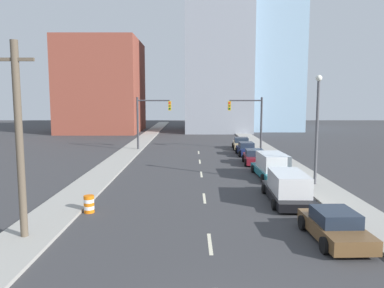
% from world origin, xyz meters
% --- Properties ---
extents(sidewalk_left, '(2.63, 89.73, 0.16)m').
position_xyz_m(sidewalk_left, '(-8.10, 44.86, 0.08)').
color(sidewalk_left, '#9E9B93').
rests_on(sidewalk_left, ground).
extents(sidewalk_right, '(2.63, 89.73, 0.16)m').
position_xyz_m(sidewalk_right, '(8.10, 44.86, 0.08)').
color(sidewalk_right, '#9E9B93').
rests_on(sidewalk_right, ground).
extents(lane_stripe_at_7m, '(0.16, 2.40, 0.01)m').
position_xyz_m(lane_stripe_at_7m, '(0.00, 7.00, 0.00)').
color(lane_stripe_at_7m, beige).
rests_on(lane_stripe_at_7m, ground).
extents(lane_stripe_at_14m, '(0.16, 2.40, 0.01)m').
position_xyz_m(lane_stripe_at_14m, '(0.00, 14.38, 0.00)').
color(lane_stripe_at_14m, beige).
rests_on(lane_stripe_at_14m, ground).
extents(lane_stripe_at_22m, '(0.16, 2.40, 0.01)m').
position_xyz_m(lane_stripe_at_22m, '(0.00, 21.85, 0.00)').
color(lane_stripe_at_22m, beige).
rests_on(lane_stripe_at_22m, ground).
extents(lane_stripe_at_28m, '(0.16, 2.40, 0.01)m').
position_xyz_m(lane_stripe_at_28m, '(0.00, 28.10, 0.00)').
color(lane_stripe_at_28m, beige).
rests_on(lane_stripe_at_28m, ground).
extents(lane_stripe_at_34m, '(0.16, 2.40, 0.01)m').
position_xyz_m(lane_stripe_at_34m, '(0.00, 34.43, 0.00)').
color(lane_stripe_at_34m, beige).
rests_on(lane_stripe_at_34m, ground).
extents(building_brick_left, '(14.00, 16.00, 16.97)m').
position_xyz_m(building_brick_left, '(-17.53, 62.44, 8.48)').
color(building_brick_left, brown).
rests_on(building_brick_left, ground).
extents(building_office_center, '(12.00, 20.00, 27.49)m').
position_xyz_m(building_office_center, '(4.01, 66.44, 13.74)').
color(building_office_center, gray).
rests_on(building_office_center, ground).
extents(building_glass_right, '(13.00, 20.00, 26.87)m').
position_xyz_m(building_glass_right, '(13.71, 70.44, 13.44)').
color(building_glass_right, '#8CADC6').
rests_on(building_glass_right, ground).
extents(traffic_signal_left, '(4.14, 0.35, 6.37)m').
position_xyz_m(traffic_signal_left, '(-6.13, 36.30, 4.11)').
color(traffic_signal_left, '#38383D').
rests_on(traffic_signal_left, ground).
extents(traffic_signal_right, '(4.14, 0.35, 6.37)m').
position_xyz_m(traffic_signal_right, '(6.39, 36.30, 4.11)').
color(traffic_signal_right, '#38383D').
rests_on(traffic_signal_right, ground).
extents(utility_pole_left_near, '(1.60, 0.32, 8.60)m').
position_xyz_m(utility_pole_left_near, '(-8.15, 7.48, 4.42)').
color(utility_pole_left_near, brown).
rests_on(utility_pole_left_near, ground).
extents(traffic_barrel, '(0.56, 0.56, 0.95)m').
position_xyz_m(traffic_barrel, '(-6.38, 11.42, 0.47)').
color(traffic_barrel, orange).
rests_on(traffic_barrel, ground).
extents(street_lamp, '(0.44, 0.44, 7.80)m').
position_xyz_m(street_lamp, '(7.96, 17.66, 4.56)').
color(street_lamp, '#4C4C51').
rests_on(street_lamp, ground).
extents(sedan_brown, '(2.27, 4.50, 1.36)m').
position_xyz_m(sedan_brown, '(5.46, 7.38, 0.63)').
color(sedan_brown, brown).
rests_on(sedan_brown, ground).
extents(box_truck_black, '(2.59, 6.04, 1.81)m').
position_xyz_m(box_truck_black, '(4.99, 13.56, 0.86)').
color(box_truck_black, black).
rests_on(box_truck_black, ground).
extents(box_truck_teal, '(2.62, 6.02, 1.92)m').
position_xyz_m(box_truck_teal, '(5.54, 20.61, 0.91)').
color(box_truck_teal, '#196B75').
rests_on(box_truck_teal, ground).
extents(sedan_maroon, '(2.29, 4.33, 1.39)m').
position_xyz_m(sedan_maroon, '(5.19, 26.82, 0.64)').
color(sedan_maroon, maroon).
rests_on(sedan_maroon, ground).
extents(sedan_navy, '(2.07, 4.32, 1.44)m').
position_xyz_m(sedan_navy, '(5.20, 32.41, 0.66)').
color(sedan_navy, '#141E47').
rests_on(sedan_navy, ground).
extents(sedan_tan, '(2.33, 4.33, 1.43)m').
position_xyz_m(sedan_tan, '(5.33, 37.52, 0.65)').
color(sedan_tan, tan).
rests_on(sedan_tan, ground).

